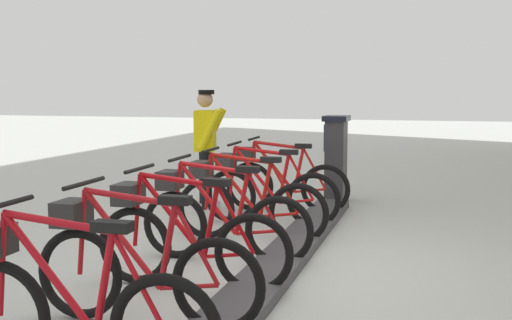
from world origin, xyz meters
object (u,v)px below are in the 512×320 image
object	(u,v)px
bike_docked_0	(282,181)
bike_docked_2	(245,202)
bike_docked_3	(219,218)
bike_docked_1	(265,190)
bike_docked_6	(67,306)
bike_docked_5	(137,266)
payment_kiosk	(336,157)
worker_near_rack	(206,144)
bike_docked_4	(184,238)

from	to	relation	value
bike_docked_0	bike_docked_2	distance (m)	1.72
bike_docked_2	bike_docked_3	bearing A→B (deg)	90.00
bike_docked_1	bike_docked_6	xyz separation A→B (m)	(0.00, 4.31, 0.00)
bike_docked_0	bike_docked_5	world-z (taller)	same
bike_docked_5	bike_docked_2	bearing A→B (deg)	-90.00
bike_docked_5	bike_docked_3	bearing A→B (deg)	-90.00
payment_kiosk	bike_docked_3	distance (m)	3.71
bike_docked_3	worker_near_rack	size ratio (longest dim) A/B	1.04
bike_docked_0	bike_docked_1	xyz separation A→B (m)	(0.00, 0.86, 0.00)
bike_docked_2	bike_docked_3	distance (m)	0.86
bike_docked_3	bike_docked_4	world-z (taller)	same
bike_docked_5	payment_kiosk	bearing A→B (deg)	-96.06
payment_kiosk	bike_docked_1	size ratio (longest dim) A/B	0.74
bike_docked_4	bike_docked_5	bearing A→B (deg)	90.00
bike_docked_1	bike_docked_5	xyz separation A→B (m)	(0.00, 3.45, 0.00)
bike_docked_0	bike_docked_4	world-z (taller)	same
bike_docked_0	bike_docked_2	size ratio (longest dim) A/B	1.00
bike_docked_6	worker_near_rack	size ratio (longest dim) A/B	1.04
bike_docked_2	bike_docked_4	size ratio (longest dim) A/B	1.00
bike_docked_1	worker_near_rack	distance (m)	1.39
bike_docked_0	bike_docked_5	distance (m)	4.31
bike_docked_6	worker_near_rack	xyz separation A→B (m)	(1.06, -5.07, 0.48)
bike_docked_0	bike_docked_6	size ratio (longest dim) A/B	1.00
bike_docked_0	bike_docked_4	size ratio (longest dim) A/B	1.00
bike_docked_6	bike_docked_2	bearing A→B (deg)	-90.00
bike_docked_2	bike_docked_5	world-z (taller)	same
bike_docked_0	bike_docked_3	distance (m)	2.58
bike_docked_3	bike_docked_2	bearing A→B (deg)	-90.00
bike_docked_2	bike_docked_6	distance (m)	3.45
bike_docked_1	bike_docked_6	size ratio (longest dim) A/B	1.00
bike_docked_1	bike_docked_4	xyz separation A→B (m)	(0.00, 2.58, 0.00)
payment_kiosk	bike_docked_2	size ratio (longest dim) A/B	0.74
bike_docked_4	bike_docked_6	bearing A→B (deg)	90.00
bike_docked_0	bike_docked_1	world-z (taller)	same
bike_docked_2	bike_docked_1	bearing A→B (deg)	-90.00
bike_docked_0	bike_docked_4	xyz separation A→B (m)	(0.00, 3.45, 0.00)
bike_docked_4	bike_docked_5	distance (m)	0.86
bike_docked_1	bike_docked_4	bearing A→B (deg)	90.00
bike_docked_2	bike_docked_5	bearing A→B (deg)	90.00
payment_kiosk	bike_docked_4	bearing A→B (deg)	82.80
worker_near_rack	bike_docked_6	bearing A→B (deg)	101.80
payment_kiosk	bike_docked_6	bearing A→B (deg)	84.77
bike_docked_1	bike_docked_5	bearing A→B (deg)	90.00
bike_docked_6	bike_docked_1	bearing A→B (deg)	-90.00
payment_kiosk	bike_docked_5	size ratio (longest dim) A/B	0.74
payment_kiosk	bike_docked_0	size ratio (longest dim) A/B	0.74
bike_docked_2	bike_docked_6	world-z (taller)	same
payment_kiosk	bike_docked_0	distance (m)	1.24
bike_docked_1	payment_kiosk	bearing A→B (deg)	-106.42
bike_docked_4	bike_docked_0	bearing A→B (deg)	-90.00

